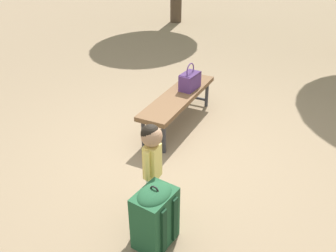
{
  "coord_description": "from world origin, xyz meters",
  "views": [
    {
      "loc": [
        3.43,
        0.7,
        2.4
      ],
      "look_at": [
        0.11,
        -0.06,
        0.45
      ],
      "focal_mm": 37.76,
      "sensor_mm": 36.0,
      "label": 1
    }
  ],
  "objects": [
    {
      "name": "handbag",
      "position": [
        -0.95,
        0.0,
        0.58
      ],
      "size": [
        0.36,
        0.27,
        0.37
      ],
      "color": "#4C2D66",
      "rests_on": "park_bench"
    },
    {
      "name": "child_standing",
      "position": [
        0.95,
        -0.01,
        0.62
      ],
      "size": [
        0.25,
        0.19,
        0.93
      ],
      "color": "#B2D8B2",
      "rests_on": "ground"
    },
    {
      "name": "ground_plane",
      "position": [
        0.0,
        0.0,
        0.0
      ],
      "size": [
        40.0,
        40.0,
        0.0
      ],
      "primitive_type": "plane",
      "color": "#7F6B51",
      "rests_on": "ground"
    },
    {
      "name": "backpack_large",
      "position": [
        1.33,
        0.11,
        0.3
      ],
      "size": [
        0.43,
        0.39,
        0.61
      ],
      "color": "#1E4C2D",
      "rests_on": "ground"
    },
    {
      "name": "park_bench",
      "position": [
        -0.74,
        -0.11,
        0.39
      ],
      "size": [
        1.65,
        0.77,
        0.45
      ],
      "color": "brown",
      "rests_on": "ground"
    }
  ]
}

